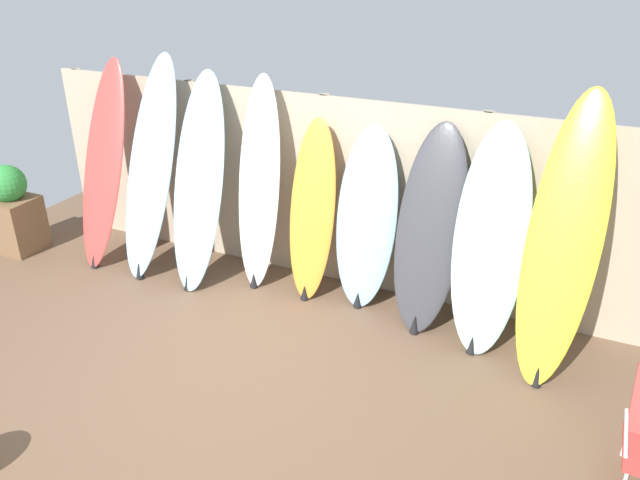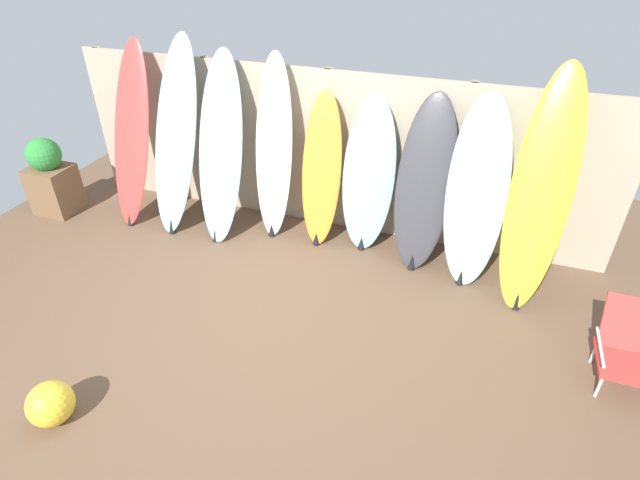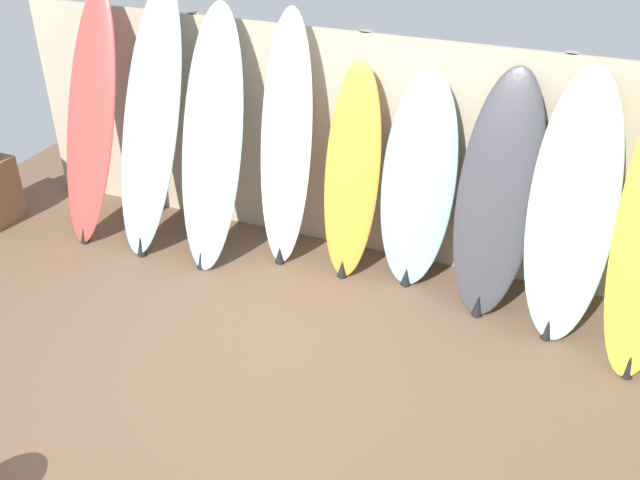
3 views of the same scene
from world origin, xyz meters
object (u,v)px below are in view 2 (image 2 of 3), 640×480
at_px(surfboard_skyblue_1, 175,138).
at_px(surfboard_skyblue_2, 220,150).
at_px(surfboard_white_3, 274,151).
at_px(surfboard_yellow_8, 541,192).
at_px(surfboard_orange_4, 321,172).
at_px(surfboard_skyblue_5, 368,177).
at_px(surfboard_red_0, 131,136).
at_px(surfboard_seafoam_7, 477,193).
at_px(beach_chair, 632,346).
at_px(beach_ball, 51,404).
at_px(planter_box, 51,178).
at_px(surfboard_charcoal_6, 425,185).

xyz_separation_m(surfboard_skyblue_1, surfboard_skyblue_2, (0.56, -0.01, -0.06)).
height_order(surfboard_white_3, surfboard_yellow_8, surfboard_yellow_8).
height_order(surfboard_orange_4, surfboard_skyblue_5, surfboard_orange_4).
bearing_deg(surfboard_skyblue_2, surfboard_skyblue_1, 178.99).
bearing_deg(surfboard_yellow_8, surfboard_skyblue_5, 171.02).
bearing_deg(surfboard_red_0, surfboard_skyblue_2, 0.62).
distance_m(surfboard_seafoam_7, surfboard_yellow_8, 0.57).
height_order(surfboard_white_3, surfboard_orange_4, surfboard_white_3).
xyz_separation_m(surfboard_skyblue_1, beach_chair, (4.59, -0.98, -0.72)).
bearing_deg(surfboard_orange_4, surfboard_skyblue_1, -174.54).
relative_size(surfboard_skyblue_2, surfboard_orange_4, 1.20).
height_order(surfboard_orange_4, beach_ball, surfboard_orange_4).
distance_m(surfboard_skyblue_5, beach_chair, 2.76).
bearing_deg(surfboard_orange_4, planter_box, -171.28).
bearing_deg(surfboard_orange_4, surfboard_skyblue_2, -171.29).
bearing_deg(beach_ball, surfboard_seafoam_7, 47.84).
distance_m(surfboard_skyblue_5, surfboard_yellow_8, 1.67).
xyz_separation_m(surfboard_seafoam_7, planter_box, (-4.87, -0.43, -0.44)).
bearing_deg(beach_chair, surfboard_yellow_8, 138.00).
height_order(surfboard_seafoam_7, beach_chair, surfboard_seafoam_7).
xyz_separation_m(surfboard_skyblue_2, surfboard_yellow_8, (3.23, -0.03, 0.07)).
bearing_deg(surfboard_white_3, surfboard_yellow_8, -4.27).
relative_size(surfboard_red_0, surfboard_skyblue_2, 1.02).
bearing_deg(surfboard_skyblue_1, beach_chair, -12.10).
height_order(surfboard_skyblue_1, beach_ball, surfboard_skyblue_1).
relative_size(surfboard_white_3, surfboard_yellow_8, 0.94).
relative_size(surfboard_orange_4, surfboard_charcoal_6, 0.96).
relative_size(surfboard_white_3, beach_ball, 6.00).
height_order(surfboard_skyblue_5, surfboard_seafoam_7, surfboard_seafoam_7).
distance_m(surfboard_skyblue_5, surfboard_charcoal_6, 0.60).
distance_m(surfboard_white_3, surfboard_yellow_8, 2.68).
height_order(surfboard_yellow_8, beach_ball, surfboard_yellow_8).
xyz_separation_m(surfboard_skyblue_1, surfboard_skyblue_5, (2.15, 0.21, -0.23)).
bearing_deg(surfboard_white_3, beach_chair, -18.14).
distance_m(surfboard_yellow_8, planter_box, 5.44).
bearing_deg(surfboard_red_0, surfboard_charcoal_6, 2.64).
height_order(surfboard_white_3, surfboard_skyblue_5, surfboard_white_3).
relative_size(surfboard_skyblue_1, surfboard_seafoam_7, 1.17).
height_order(surfboard_red_0, surfboard_orange_4, surfboard_red_0).
distance_m(surfboard_orange_4, planter_box, 3.33).
distance_m(surfboard_red_0, surfboard_charcoal_6, 3.32).
distance_m(surfboard_red_0, surfboard_skyblue_2, 1.13).
xyz_separation_m(surfboard_white_3, planter_box, (-2.73, -0.50, -0.54)).
bearing_deg(surfboard_seafoam_7, planter_box, -174.95).
xyz_separation_m(beach_chair, beach_ball, (-3.97, -1.83, -0.15)).
xyz_separation_m(surfboard_charcoal_6, beach_chair, (1.85, -1.12, -0.53)).
bearing_deg(planter_box, beach_chair, -5.89).
height_order(surfboard_red_0, beach_chair, surfboard_red_0).
relative_size(surfboard_skyblue_1, surfboard_charcoal_6, 1.21).
bearing_deg(beach_ball, beach_chair, 24.75).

